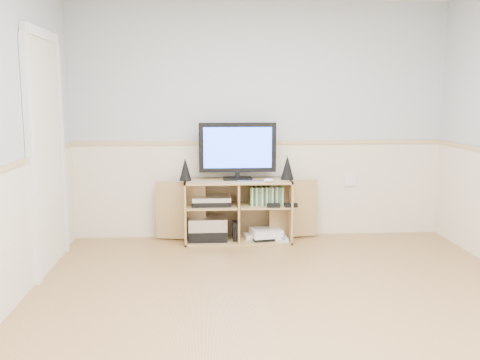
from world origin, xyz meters
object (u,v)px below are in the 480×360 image
object	(u,v)px
media_cabinet	(238,209)
keyboard	(251,182)
monitor	(238,149)
game_consoles	(265,234)

from	to	relation	value
media_cabinet	keyboard	size ratio (longest dim) A/B	6.11
monitor	game_consoles	xyz separation A→B (m)	(0.29, -0.06, -0.90)
monitor	game_consoles	distance (m)	0.95
media_cabinet	keyboard	bearing A→B (deg)	-56.04
keyboard	game_consoles	world-z (taller)	keyboard
media_cabinet	game_consoles	world-z (taller)	media_cabinet
game_consoles	media_cabinet	bearing A→B (deg)	167.38
keyboard	game_consoles	distance (m)	0.62
media_cabinet	monitor	xyz separation A→B (m)	(0.00, -0.00, 0.64)
media_cabinet	keyboard	distance (m)	0.40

